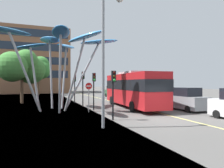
# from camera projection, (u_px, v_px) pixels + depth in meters

# --- Properties ---
(ground) EXTENTS (120.00, 240.00, 0.10)m
(ground) POSITION_uv_depth(u_px,v_px,m) (156.00, 121.00, 14.21)
(ground) COLOR #54514F
(red_bus) EXTENTS (3.38, 11.64, 3.79)m
(red_bus) POSITION_uv_depth(u_px,v_px,m) (132.00, 88.00, 21.77)
(red_bus) COLOR red
(red_bus) RESTS_ON ground
(leaf_sculpture) EXTENTS (11.98, 9.76, 7.64)m
(leaf_sculpture) POSITION_uv_depth(u_px,v_px,m) (61.00, 45.00, 19.54)
(leaf_sculpture) COLOR #9EA0A5
(leaf_sculpture) RESTS_ON ground
(traffic_light_kerb_near) EXTENTS (0.28, 0.42, 3.46)m
(traffic_light_kerb_near) POSITION_uv_depth(u_px,v_px,m) (113.00, 84.00, 14.21)
(traffic_light_kerb_near) COLOR black
(traffic_light_kerb_near) RESTS_ON ground
(traffic_light_kerb_far) EXTENTS (0.28, 0.42, 3.55)m
(traffic_light_kerb_far) POSITION_uv_depth(u_px,v_px,m) (94.00, 83.00, 19.32)
(traffic_light_kerb_far) COLOR black
(traffic_light_kerb_far) RESTS_ON ground
(traffic_light_island_mid) EXTENTS (0.28, 0.42, 3.83)m
(traffic_light_island_mid) POSITION_uv_depth(u_px,v_px,m) (83.00, 81.00, 22.18)
(traffic_light_island_mid) COLOR black
(traffic_light_island_mid) RESTS_ON ground
(traffic_light_opposite) EXTENTS (0.28, 0.42, 3.58)m
(traffic_light_opposite) POSITION_uv_depth(u_px,v_px,m) (75.00, 83.00, 25.88)
(traffic_light_opposite) COLOR black
(traffic_light_opposite) RESTS_ON ground
(car_parked_mid) EXTENTS (2.07, 4.40, 2.16)m
(car_parked_mid) POSITION_uv_depth(u_px,v_px,m) (186.00, 100.00, 19.54)
(car_parked_mid) COLOR gray
(car_parked_mid) RESTS_ON ground
(car_parked_far) EXTENTS (2.06, 4.41, 2.30)m
(car_parked_far) POSITION_uv_depth(u_px,v_px,m) (153.00, 95.00, 25.42)
(car_parked_far) COLOR #2D5138
(car_parked_far) RESTS_ON ground
(car_side_street) EXTENTS (1.96, 4.26, 2.06)m
(car_side_street) POSITION_uv_depth(u_px,v_px,m) (126.00, 93.00, 32.09)
(car_side_street) COLOR gray
(car_side_street) RESTS_ON ground
(car_far_side) EXTENTS (2.05, 4.27, 1.98)m
(car_far_side) POSITION_uv_depth(u_px,v_px,m) (113.00, 92.00, 37.36)
(car_far_side) COLOR #2D5138
(car_far_side) RESTS_ON ground
(street_lamp) EXTENTS (1.36, 0.44, 7.86)m
(street_lamp) POSITION_uv_depth(u_px,v_px,m) (108.00, 43.00, 11.90)
(street_lamp) COLOR gray
(street_lamp) RESTS_ON ground
(tree_pavement_near) EXTENTS (5.82, 5.96, 6.90)m
(tree_pavement_near) POSITION_uv_depth(u_px,v_px,m) (23.00, 67.00, 26.20)
(tree_pavement_near) COLOR brown
(tree_pavement_near) RESTS_ON ground
(tree_pavement_far) EXTENTS (4.83, 4.34, 8.22)m
(tree_pavement_far) POSITION_uv_depth(u_px,v_px,m) (39.00, 68.00, 42.75)
(tree_pavement_far) COLOR brown
(tree_pavement_far) RESTS_ON ground
(no_entry_sign) EXTENTS (0.60, 0.12, 2.63)m
(no_entry_sign) POSITION_uv_depth(u_px,v_px,m) (89.00, 93.00, 18.18)
(no_entry_sign) COLOR gray
(no_entry_sign) RESTS_ON ground
(backdrop_building) EXTENTS (21.54, 14.15, 16.21)m
(backdrop_building) POSITION_uv_depth(u_px,v_px,m) (25.00, 62.00, 54.09)
(backdrop_building) COLOR brown
(backdrop_building) RESTS_ON ground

